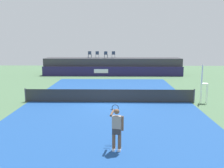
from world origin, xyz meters
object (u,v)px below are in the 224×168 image
spectator_chair_right (113,54)px  net_post_far (194,96)px  spectator_chair_far_left (90,54)px  spectator_chair_left (97,54)px  tennis_ball (131,93)px  net_post_near (25,95)px  tennis_player (117,128)px  spectator_chair_center (106,54)px  umpire_chair (203,81)px

spectator_chair_right → net_post_far: spectator_chair_right is taller
spectator_chair_far_left → spectator_chair_right: same height
spectator_chair_left → tennis_ball: 13.28m
net_post_near → tennis_player: tennis_player is taller
spectator_chair_center → spectator_chair_right: size_ratio=1.00×
spectator_chair_center → umpire_chair: bearing=-63.0°
spectator_chair_far_left → net_post_far: (9.29, -15.48, -2.19)m
spectator_chair_far_left → net_post_far: 18.19m
spectator_chair_right → net_post_far: size_ratio=0.89×
net_post_near → net_post_far: 12.40m
umpire_chair → spectator_chair_far_left: bearing=122.6°
spectator_chair_far_left → spectator_chair_left: (1.02, -0.16, 0.00)m
umpire_chair → net_post_far: bearing=-178.3°
spectator_chair_right → tennis_player: size_ratio=0.50×
spectator_chair_left → net_post_near: bearing=-105.1°
umpire_chair → net_post_near: umpire_chair is taller
net_post_near → net_post_far: same height
net_post_near → spectator_chair_right: bearing=67.7°
net_post_far → spectator_chair_far_left: bearing=121.0°
spectator_chair_left → umpire_chair: (8.86, -15.30, -1.11)m
spectator_chair_center → net_post_near: size_ratio=0.89×
spectator_chair_right → net_post_far: bearing=-68.3°
spectator_chair_center → net_post_far: 16.88m
spectator_chair_right → umpire_chair: bearing=-66.4°
spectator_chair_left → spectator_chair_right: same height
tennis_ball → net_post_near: bearing=-160.1°
umpire_chair → tennis_player: umpire_chair is taller
net_post_near → umpire_chair: bearing=0.1°
net_post_far → tennis_ball: bearing=147.1°
net_post_near → tennis_ball: net_post_near is taller
spectator_chair_far_left → tennis_ball: (4.84, -12.60, -2.66)m
spectator_chair_far_left → net_post_near: 15.94m
spectator_chair_right → net_post_far: (6.10, -15.35, -2.19)m
spectator_chair_far_left → net_post_near: size_ratio=0.89×
spectator_chair_far_left → tennis_ball: spectator_chair_far_left is taller
spectator_chair_left → tennis_ball: bearing=-72.9°
spectator_chair_center → spectator_chair_right: bearing=11.3°
spectator_chair_left → net_post_near: (-4.13, -15.32, -2.19)m
umpire_chair → tennis_player: size_ratio=1.56×
spectator_chair_right → net_post_far: 16.67m
spectator_chair_right → spectator_chair_center: bearing=-168.7°
net_post_near → net_post_far: (12.40, 0.00, 0.00)m
spectator_chair_center → spectator_chair_right: same height
spectator_chair_far_left → spectator_chair_left: 1.03m
spectator_chair_far_left → umpire_chair: spectator_chair_far_left is taller
spectator_chair_left → net_post_far: spectator_chair_left is taller
spectator_chair_far_left → tennis_player: spectator_chair_far_left is taller
umpire_chair → tennis_ball: bearing=150.4°
spectator_chair_far_left → tennis_ball: bearing=-69.0°
net_post_far → tennis_ball: net_post_far is taller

